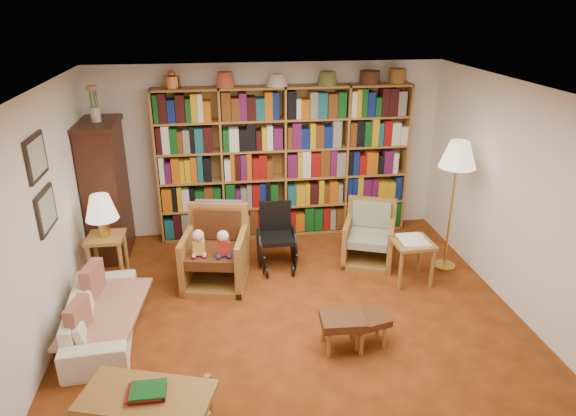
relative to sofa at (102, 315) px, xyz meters
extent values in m
plane|color=#8D3B15|center=(2.05, -0.06, -0.23)|extent=(5.00, 5.00, 0.00)
plane|color=white|center=(2.05, -0.06, 2.27)|extent=(5.00, 5.00, 0.00)
plane|color=white|center=(2.05, 2.44, 1.02)|extent=(5.00, 0.00, 5.00)
plane|color=white|center=(2.05, -2.56, 1.02)|extent=(5.00, 0.00, 5.00)
plane|color=white|center=(-0.45, -0.06, 1.02)|extent=(0.00, 5.00, 5.00)
plane|color=white|center=(4.55, -0.06, 1.02)|extent=(0.00, 5.00, 5.00)
cube|color=#9B6830|center=(2.25, 2.28, 0.87)|extent=(3.60, 0.30, 2.20)
cube|color=#3E1A11|center=(-0.21, 1.94, 0.67)|extent=(0.45, 0.90, 1.80)
cube|color=#3E1A11|center=(-0.21, 1.94, 1.60)|extent=(0.50, 0.95, 0.06)
cylinder|color=beige|center=(-0.21, 1.94, 1.72)|extent=(0.12, 0.12, 0.18)
cube|color=black|center=(-0.43, 0.24, 1.67)|extent=(0.03, 0.52, 0.42)
cube|color=gray|center=(-0.42, 0.24, 1.67)|extent=(0.01, 0.44, 0.34)
cube|color=black|center=(-0.43, 0.24, 1.12)|extent=(0.03, 0.52, 0.42)
cube|color=gray|center=(-0.42, 0.24, 1.12)|extent=(0.01, 0.44, 0.34)
imported|color=#EEE5CA|center=(0.00, 0.00, 0.00)|extent=(1.62, 0.73, 0.46)
cube|color=beige|center=(0.05, 0.00, 0.07)|extent=(0.83, 1.37, 0.04)
cube|color=maroon|center=(-0.13, 0.35, 0.22)|extent=(0.19, 0.40, 0.39)
cube|color=maroon|center=(-0.13, -0.35, 0.22)|extent=(0.18, 0.38, 0.36)
cube|color=#9B6830|center=(-0.10, 1.06, 0.41)|extent=(0.44, 0.44, 0.04)
cylinder|color=#9B6830|center=(-0.28, 0.88, 0.08)|extent=(0.05, 0.05, 0.62)
cylinder|color=#9B6830|center=(0.08, 0.88, 0.08)|extent=(0.05, 0.05, 0.62)
cylinder|color=#9B6830|center=(-0.28, 1.24, 0.08)|extent=(0.05, 0.05, 0.62)
cylinder|color=#9B6830|center=(0.08, 1.24, 0.08)|extent=(0.05, 0.05, 0.62)
cylinder|color=gold|center=(-0.10, 1.06, 0.53)|extent=(0.13, 0.13, 0.21)
cone|color=beige|center=(-0.10, 1.06, 0.80)|extent=(0.39, 0.39, 0.30)
cube|color=#9B6830|center=(1.20, 0.89, -0.19)|extent=(0.89, 0.92, 0.08)
cube|color=#9B6830|center=(0.86, 0.89, 0.10)|extent=(0.22, 0.78, 0.67)
cube|color=#9B6830|center=(1.54, 0.89, 0.10)|extent=(0.22, 0.78, 0.67)
cube|color=#9B6830|center=(1.20, 1.24, 0.24)|extent=(0.75, 0.23, 0.94)
cube|color=#532B16|center=(1.20, 0.86, 0.19)|extent=(0.70, 0.76, 0.13)
cube|color=#532B16|center=(1.20, 1.16, 0.46)|extent=(0.59, 0.22, 0.40)
cube|color=#B22F52|center=(1.20, 1.27, 0.52)|extent=(0.59, 0.18, 0.42)
cube|color=#9B6830|center=(3.23, 1.17, -0.19)|extent=(0.85, 0.87, 0.07)
cube|color=#9B6830|center=(2.94, 1.17, 0.06)|extent=(0.31, 0.65, 0.58)
cube|color=#9B6830|center=(3.53, 1.17, 0.06)|extent=(0.31, 0.65, 0.58)
cube|color=#9B6830|center=(3.23, 1.47, 0.18)|extent=(0.63, 0.31, 0.81)
cube|color=#97A180|center=(3.23, 1.14, 0.13)|extent=(0.68, 0.71, 0.11)
cube|color=#97A180|center=(3.23, 1.41, 0.37)|extent=(0.50, 0.27, 0.34)
cube|color=black|center=(2.00, 1.19, 0.19)|extent=(0.42, 0.42, 0.06)
cube|color=black|center=(2.00, 1.40, 0.42)|extent=(0.42, 0.05, 0.42)
cylinder|color=black|center=(1.77, 1.29, 0.03)|extent=(0.03, 0.52, 0.52)
cylinder|color=black|center=(2.24, 1.29, 0.03)|extent=(0.03, 0.52, 0.52)
cylinder|color=black|center=(1.84, 0.94, -0.16)|extent=(0.03, 0.15, 0.15)
cylinder|color=black|center=(2.17, 0.94, -0.16)|extent=(0.03, 0.15, 0.15)
cylinder|color=gold|center=(4.20, 0.88, -0.21)|extent=(0.29, 0.29, 0.03)
cylinder|color=gold|center=(4.20, 0.88, 0.49)|extent=(0.03, 0.03, 1.45)
cone|color=beige|center=(4.20, 0.88, 1.32)|extent=(0.45, 0.45, 0.33)
cube|color=#9B6830|center=(3.61, 0.61, 0.30)|extent=(0.50, 0.50, 0.04)
cylinder|color=#9B6830|center=(3.41, 0.41, 0.02)|extent=(0.05, 0.05, 0.51)
cylinder|color=#9B6830|center=(3.81, 0.41, 0.02)|extent=(0.05, 0.05, 0.51)
cylinder|color=#9B6830|center=(3.41, 0.81, 0.02)|extent=(0.05, 0.05, 0.51)
cylinder|color=#9B6830|center=(3.81, 0.81, 0.02)|extent=(0.05, 0.05, 0.51)
cube|color=white|center=(3.61, 0.61, 0.33)|extent=(0.32, 0.39, 0.03)
cube|color=#532B16|center=(2.45, -0.59, 0.10)|extent=(0.46, 0.40, 0.09)
cylinder|color=#9B6830|center=(2.28, -0.72, -0.09)|extent=(0.04, 0.04, 0.29)
cylinder|color=#9B6830|center=(2.61, -0.72, -0.09)|extent=(0.04, 0.04, 0.29)
cylinder|color=#9B6830|center=(2.28, -0.46, -0.09)|extent=(0.04, 0.04, 0.29)
cylinder|color=#9B6830|center=(2.61, -0.46, -0.09)|extent=(0.04, 0.04, 0.29)
cube|color=#532B16|center=(2.72, -0.55, 0.05)|extent=(0.44, 0.40, 0.08)
cylinder|color=#9B6830|center=(2.58, -0.67, -0.11)|extent=(0.04, 0.04, 0.24)
cylinder|color=#9B6830|center=(2.87, -0.67, -0.11)|extent=(0.04, 0.04, 0.24)
cylinder|color=#9B6830|center=(2.58, -0.44, -0.11)|extent=(0.04, 0.04, 0.24)
cylinder|color=#9B6830|center=(2.87, -0.44, -0.11)|extent=(0.04, 0.04, 0.24)
cube|color=#9B6830|center=(0.64, -1.49, 0.17)|extent=(1.14, 0.81, 0.05)
cylinder|color=#9B6830|center=(0.17, -1.28, -0.04)|extent=(0.06, 0.06, 0.38)
cylinder|color=#9B6830|center=(1.11, -1.28, -0.04)|extent=(0.06, 0.06, 0.38)
cube|color=brown|center=(0.64, -1.49, 0.22)|extent=(0.33, 0.29, 0.05)
camera|label=1|loc=(1.29, -4.78, 3.08)|focal=32.00mm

